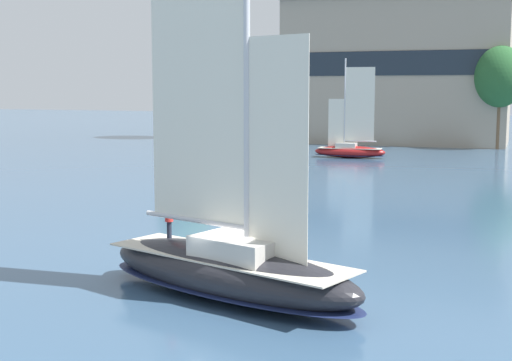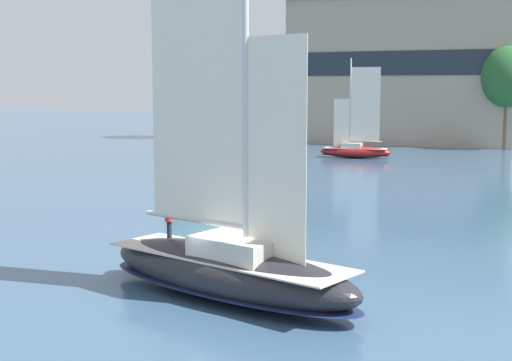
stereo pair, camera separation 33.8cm
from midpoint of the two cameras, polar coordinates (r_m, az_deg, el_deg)
name	(u,v)px [view 1 (the left image)]	position (r m, az deg, el deg)	size (l,w,h in m)	color
ground_plane	(228,297)	(27.48, -2.61, -9.32)	(400.00, 400.00, 0.00)	#385675
waterfront_building	(398,69)	(107.56, 11.18, 8.71)	(32.43, 16.99, 21.29)	tan
tree_shore_left	(500,77)	(98.37, 18.86, 7.85)	(6.52, 6.52, 13.41)	brown
tree_shore_center	(183,57)	(113.90, -5.95, 9.78)	(8.87, 8.87, 18.25)	brown
sailboat_main	(228,265)	(27.13, -2.59, -6.78)	(12.34, 6.82, 16.34)	#232328
sailboat_moored_near_marina	(350,150)	(82.39, 7.39, 2.45)	(8.33, 2.70, 11.31)	maroon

